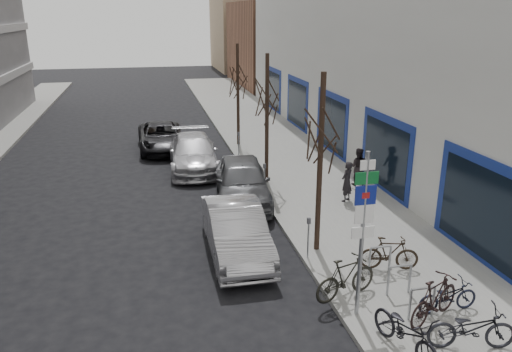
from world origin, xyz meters
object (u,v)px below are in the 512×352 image
bike_near_left (406,328)px  parked_car_front (236,231)px  parked_car_back (193,153)px  pedestrian_near (347,182)px  tree_near (322,122)px  tree_mid (267,89)px  bike_far_inner (389,253)px  meter_mid (264,176)px  bike_mid_curb (448,294)px  bike_mid_inner (346,277)px  bike_far_curb (472,325)px  parked_car_mid (242,181)px  meter_front (308,234)px  tree_far (238,71)px  lane_car (161,137)px  bike_near_right (435,299)px  meter_back (239,142)px  highway_sign_pole (363,226)px  bike_rack (399,276)px  pedestrian_far (358,166)px

bike_near_left → parked_car_front: bearing=101.3°
parked_car_back → pedestrian_near: 7.85m
bike_near_left → tree_near: bearing=78.3°
tree_mid → bike_far_inner: 8.99m
meter_mid → bike_mid_curb: size_ratio=0.81×
bike_mid_inner → pedestrian_near: size_ratio=1.20×
tree_mid → bike_far_curb: (1.65, -11.72, -3.38)m
meter_mid → parked_car_mid: 0.97m
meter_front → tree_near: bearing=48.0°
tree_mid → tree_far: bearing=90.0°
tree_near → bike_far_inner: size_ratio=3.33×
bike_mid_curb → bike_far_curb: 1.39m
tree_mid → lane_car: (-4.13, 6.81, -3.40)m
parked_car_front → meter_front: bearing=-26.1°
bike_near_left → parked_car_mid: (-1.60, 9.81, 0.11)m
meter_mid → bike_near_right: size_ratio=0.67×
parked_car_front → pedestrian_near: size_ratio=2.99×
bike_near_left → meter_back: bearing=78.3°
meter_mid → bike_near_left: size_ratio=0.65×
highway_sign_pole → bike_far_inner: bearing=46.7°
bike_rack → bike_near_right: bearing=-79.3°
bike_near_left → parked_car_front: 6.13m
pedestrian_near → meter_front: bearing=17.2°
bike_far_inner → bike_near_left: bearing=174.5°
bike_rack → bike_far_curb: bearing=-78.9°
bike_mid_curb → bike_far_curb: bearing=165.6°
bike_near_left → parked_car_back: bearing=87.6°
bike_rack → pedestrian_near: size_ratio=1.44×
meter_front → pedestrian_far: pedestrian_far is taller
bike_near_right → bike_far_inner: 2.48m
tree_far → lane_car: tree_far is taller
bike_mid_curb → bike_far_inner: bearing=9.2°
bike_mid_curb → pedestrian_far: (1.64, 9.16, 0.33)m
tree_near → bike_near_right: tree_near is taller
bike_near_left → highway_sign_pole: bearing=91.0°
meter_back → parked_car_back: bearing=-156.3°
tree_near → parked_car_mid: 5.93m
bike_mid_inner → bike_near_right: bearing=-148.0°
tree_far → parked_car_mid: bearing=-99.5°
tree_mid → pedestrian_far: (3.60, -1.21, -3.15)m
meter_mid → bike_far_inner: bearing=-73.3°
meter_back → tree_near: bearing=-87.5°
meter_front → meter_mid: (0.00, 5.50, 0.00)m
tree_mid → meter_mid: size_ratio=4.33×
tree_mid → meter_back: bearing=96.4°
tree_near → pedestrian_far: tree_near is taller
pedestrian_near → pedestrian_far: (1.17, 1.68, 0.02)m
parked_car_mid → parked_car_back: parked_car_mid is taller
parked_car_mid → parked_car_back: 4.92m
highway_sign_pole → pedestrian_near: size_ratio=2.68×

